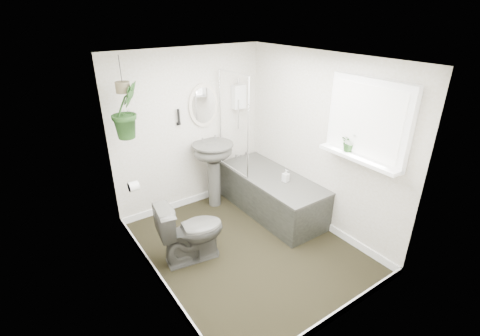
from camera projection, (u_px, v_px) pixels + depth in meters
floor at (247, 248)px, 4.39m from camera, size 2.30×2.80×0.02m
ceiling at (249, 57)px, 3.42m from camera, size 2.30×2.80×0.02m
wall_back at (190, 131)px, 4.96m from camera, size 2.30×0.02×2.30m
wall_front at (348, 223)px, 2.85m from camera, size 2.30×0.02×2.30m
wall_left at (149, 193)px, 3.31m from camera, size 0.02×2.80×2.30m
wall_right at (320, 144)px, 4.50m from camera, size 0.02×2.80×2.30m
skirting at (247, 244)px, 4.37m from camera, size 2.30×2.80×0.10m
bathtub at (271, 194)px, 5.05m from camera, size 0.72×1.72×0.58m
bath_screen at (233, 124)px, 4.83m from camera, size 0.04×0.72×1.40m
shower_box at (239, 97)px, 5.15m from camera, size 0.20×0.10×0.35m
oval_mirror at (204, 105)px, 4.89m from camera, size 0.46×0.03×0.62m
wall_sconce at (179, 117)px, 4.72m from camera, size 0.04×0.04×0.22m
toilet_roll_holder at (134, 186)px, 3.96m from camera, size 0.11×0.11×0.11m
window_recess at (368, 121)px, 3.73m from camera, size 0.08×1.00×0.90m
window_sill at (358, 158)px, 3.88m from camera, size 0.18×1.00×0.04m
window_blinds at (365, 121)px, 3.71m from camera, size 0.01×0.86×0.76m
toilet at (191, 231)px, 4.05m from camera, size 0.82×0.55×0.78m
pedestal_sink at (214, 175)px, 5.15m from camera, size 0.62×0.54×1.00m
sill_plant at (349, 142)px, 3.96m from camera, size 0.24×0.22×0.22m
hanging_plant at (126, 111)px, 3.94m from camera, size 0.43×0.39×0.65m
soap_bottle at (286, 176)px, 4.75m from camera, size 0.09×0.09×0.17m
hanging_pot at (123, 87)px, 3.83m from camera, size 0.16×0.16×0.12m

